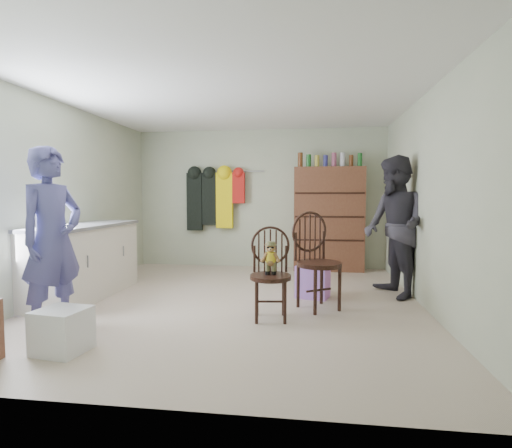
# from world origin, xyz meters

# --- Properties ---
(ground_plane) EXTENTS (5.00, 5.00, 0.00)m
(ground_plane) POSITION_xyz_m (0.00, 0.00, 0.00)
(ground_plane) COLOR #C4B39E
(ground_plane) RESTS_ON ground
(room_walls) EXTENTS (5.00, 5.00, 5.00)m
(room_walls) POSITION_xyz_m (0.00, 0.53, 1.58)
(room_walls) COLOR #B6BC9D
(room_walls) RESTS_ON ground
(counter) EXTENTS (0.64, 1.86, 0.94)m
(counter) POSITION_xyz_m (-1.95, 0.00, 0.47)
(counter) COLOR silver
(counter) RESTS_ON ground
(plastic_tub) EXTENTS (0.43, 0.41, 0.36)m
(plastic_tub) POSITION_xyz_m (-1.12, -1.74, 0.18)
(plastic_tub) COLOR white
(plastic_tub) RESTS_ON ground
(chair_front) EXTENTS (0.48, 0.48, 0.97)m
(chair_front) POSITION_xyz_m (0.51, -0.59, 0.55)
(chair_front) COLOR #341A12
(chair_front) RESTS_ON ground
(chair_far) EXTENTS (0.69, 0.69, 1.12)m
(chair_far) POSITION_xyz_m (0.99, -0.13, 0.60)
(chair_far) COLOR #341A12
(chair_far) RESTS_ON ground
(striped_bag) EXTENTS (0.46, 0.40, 0.41)m
(striped_bag) POSITION_xyz_m (0.96, 0.35, 0.21)
(striped_bag) COLOR #E572CE
(striped_bag) RESTS_ON ground
(person_left) EXTENTS (0.59, 0.74, 1.77)m
(person_left) POSITION_xyz_m (-1.50, -1.29, 0.88)
(person_left) COLOR #4E4E8F
(person_left) RESTS_ON ground
(person_right) EXTENTS (0.90, 1.04, 1.82)m
(person_right) POSITION_xyz_m (2.00, 0.53, 0.91)
(person_right) COLOR #2D2B33
(person_right) RESTS_ON ground
(dresser) EXTENTS (1.20, 0.39, 2.04)m
(dresser) POSITION_xyz_m (1.25, 2.30, 0.91)
(dresser) COLOR brown
(dresser) RESTS_ON ground
(coat_rack) EXTENTS (1.42, 0.12, 1.09)m
(coat_rack) POSITION_xyz_m (-0.83, 2.38, 1.25)
(coat_rack) COLOR #99999E
(coat_rack) RESTS_ON ground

